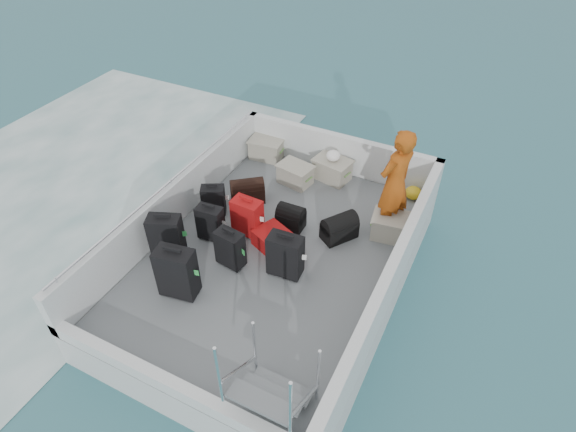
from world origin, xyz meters
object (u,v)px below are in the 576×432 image
suitcase_3 (177,273)px  crate_2 (332,170)px  suitcase_8 (277,242)px  suitcase_2 (214,201)px  suitcase_0 (167,237)px  suitcase_1 (211,223)px  suitcase_7 (285,256)px  suitcase_5 (247,217)px  crate_3 (392,228)px  passenger (395,183)px  suitcase_4 (230,249)px  crate_0 (267,149)px  crate_1 (295,175)px

suitcase_3 → crate_2: 3.44m
suitcase_8 → suitcase_2: bearing=100.9°
suitcase_2 → crate_2: 2.17m
suitcase_0 → crate_2: 3.14m
suitcase_1 → suitcase_7: suitcase_7 is taller
suitcase_2 → suitcase_5: size_ratio=0.86×
suitcase_1 → suitcase_5: bearing=33.6°
suitcase_0 → suitcase_8: suitcase_0 is taller
suitcase_3 → crate_3: (2.18, 2.35, -0.20)m
suitcase_1 → crate_3: (2.41, 1.25, -0.11)m
suitcase_5 → passenger: passenger is taller
suitcase_2 → suitcase_8: (1.26, -0.28, -0.13)m
suitcase_4 → crate_3: bearing=48.3°
suitcase_7 → suitcase_8: bearing=127.6°
crate_0 → crate_3: size_ratio=0.99×
suitcase_4 → crate_0: size_ratio=1.02×
suitcase_2 → crate_1: (0.78, 1.34, -0.10)m
suitcase_5 → suitcase_3: bearing=-95.1°
suitcase_5 → suitcase_8: 0.60m
suitcase_3 → crate_0: suitcase_3 is taller
suitcase_1 → suitcase_3: 1.13m
suitcase_2 → suitcase_7: suitcase_7 is taller
suitcase_1 → crate_3: size_ratio=1.00×
crate_2 → passenger: (1.28, -0.83, 0.68)m
suitcase_2 → suitcase_7: size_ratio=0.79×
suitcase_2 → crate_0: 1.83m
crate_0 → suitcase_1: bearing=-82.1°
suitcase_5 → suitcase_8: (0.56, -0.13, -0.17)m
suitcase_2 → crate_1: bearing=31.8°
suitcase_4 → crate_3: size_ratio=1.01×
crate_1 → crate_3: (1.90, -0.59, 0.01)m
crate_0 → passenger: 2.86m
suitcase_2 → crate_0: bearing=63.5°
passenger → suitcase_5: bearing=-34.7°
suitcase_4 → suitcase_8: (0.43, 0.56, -0.16)m
suitcase_0 → suitcase_2: suitcase_0 is taller
crate_0 → passenger: passenger is taller
suitcase_4 → crate_2: bearing=87.5°
suitcase_4 → crate_3: 2.44m
suitcase_1 → crate_2: suitcase_1 is taller
suitcase_5 → suitcase_8: size_ratio=0.90×
suitcase_8 → crate_0: crate_0 is taller
suitcase_3 → suitcase_5: suitcase_3 is taller
passenger → suitcase_7: bearing=-6.5°
suitcase_1 → passenger: size_ratio=0.33×
suitcase_4 → suitcase_5: 0.70m
suitcase_4 → passenger: (1.75, 1.75, 0.57)m
suitcase_0 → suitcase_5: bearing=28.1°
suitcase_3 → passenger: (2.07, 2.51, 0.48)m
suitcase_5 → passenger: (1.87, 1.06, 0.56)m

